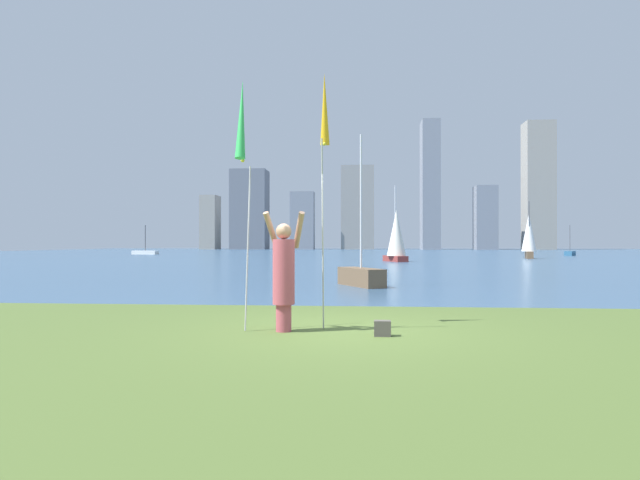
{
  "coord_description": "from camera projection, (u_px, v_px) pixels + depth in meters",
  "views": [
    {
      "loc": [
        0.44,
        -8.9,
        1.41
      ],
      "look_at": [
        -1.24,
        11.66,
        1.51
      ],
      "focal_mm": 30.8,
      "sensor_mm": 36.0,
      "label": 1
    }
  ],
  "objects": [
    {
      "name": "ground",
      "position": [
        361.0,
        256.0,
        59.68
      ],
      "size": [
        120.0,
        138.0,
        0.12
      ],
      "color": "#475B28"
    },
    {
      "name": "sailboat_2",
      "position": [
        570.0,
        253.0,
        59.31
      ],
      "size": [
        1.62,
        1.9,
        3.31
      ],
      "color": "#2D6084",
      "rests_on": "ground"
    },
    {
      "name": "sailboat_7",
      "position": [
        396.0,
        236.0,
        40.85
      ],
      "size": [
        1.88,
        2.96,
        5.69
      ],
      "color": "maroon",
      "rests_on": "ground"
    },
    {
      "name": "skyline_tower_5",
      "position": [
        485.0,
        218.0,
        109.38
      ],
      "size": [
        4.22,
        4.02,
        12.72
      ],
      "color": "gray",
      "rests_on": "ground"
    },
    {
      "name": "bag",
      "position": [
        382.0,
        328.0,
        8.27
      ],
      "size": [
        0.25,
        0.16,
        0.23
      ],
      "color": "#4C4742",
      "rests_on": "ground"
    },
    {
      "name": "sailboat_6",
      "position": [
        361.0,
        275.0,
        17.79
      ],
      "size": [
        1.61,
        2.3,
        4.93
      ],
      "color": "brown",
      "rests_on": "ground"
    },
    {
      "name": "kite_flag_left",
      "position": [
        242.0,
        125.0,
        8.46
      ],
      "size": [
        0.16,
        0.84,
        3.94
      ],
      "color": "#B2B2B7",
      "rests_on": "ground"
    },
    {
      "name": "skyline_tower_2",
      "position": [
        302.0,
        221.0,
        113.79
      ],
      "size": [
        4.89,
        3.27,
        11.92
      ],
      "color": "gray",
      "rests_on": "ground"
    },
    {
      "name": "skyline_tower_3",
      "position": [
        358.0,
        208.0,
        115.7
      ],
      "size": [
        6.85,
        4.19,
        17.57
      ],
      "color": "gray",
      "rests_on": "ground"
    },
    {
      "name": "sailboat_0",
      "position": [
        529.0,
        235.0,
        48.66
      ],
      "size": [
        1.48,
        2.58,
        5.08
      ],
      "color": "brown",
      "rests_on": "ground"
    },
    {
      "name": "skyline_tower_0",
      "position": [
        210.0,
        222.0,
        118.18
      ],
      "size": [
        3.38,
        5.1,
        11.54
      ],
      "color": "gray",
      "rests_on": "ground"
    },
    {
      "name": "skyline_tower_1",
      "position": [
        250.0,
        210.0,
        116.33
      ],
      "size": [
        7.48,
        6.02,
        16.78
      ],
      "color": "slate",
      "rests_on": "ground"
    },
    {
      "name": "person",
      "position": [
        284.0,
        272.0,
        8.71
      ],
      "size": [
        0.7,
        0.52,
        1.91
      ],
      "rotation": [
        0.0,
        0.0,
        -0.01
      ],
      "color": "#B24C59",
      "rests_on": "ground"
    },
    {
      "name": "skyline_tower_6",
      "position": [
        538.0,
        186.0,
        110.98
      ],
      "size": [
        5.65,
        4.89,
        25.82
      ],
      "color": "gray",
      "rests_on": "ground"
    },
    {
      "name": "skyline_tower_4",
      "position": [
        430.0,
        185.0,
        111.76
      ],
      "size": [
        3.59,
        5.83,
        26.19
      ],
      "color": "gray",
      "rests_on": "ground"
    },
    {
      "name": "kite_flag_right",
      "position": [
        325.0,
        116.0,
        9.22
      ],
      "size": [
        0.16,
        0.78,
        4.25
      ],
      "color": "#B2B2B7",
      "rests_on": "ground"
    },
    {
      "name": "sailboat_3",
      "position": [
        145.0,
        252.0,
        65.53
      ],
      "size": [
        3.22,
        1.44,
        3.48
      ],
      "color": "white",
      "rests_on": "ground"
    }
  ]
}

